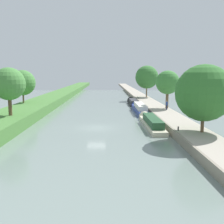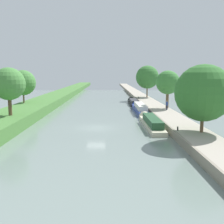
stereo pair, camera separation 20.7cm
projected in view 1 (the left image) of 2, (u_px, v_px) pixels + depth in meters
ground_plane at (96, 128)px, 35.44m from camera, size 160.00×160.00×0.00m
left_grassy_bank at (3, 122)px, 35.05m from camera, size 6.62×260.00×1.67m
right_towpath at (179, 124)px, 35.61m from camera, size 4.02×260.00×0.92m
stone_quay at (163, 124)px, 35.56m from camera, size 0.25×260.00×0.97m
narrowboat_cream at (151, 122)px, 36.64m from camera, size 1.85×13.33×2.06m
narrowboat_blue at (140, 108)px, 50.07m from camera, size 1.86×13.78×2.17m
narrowboat_black at (133, 102)px, 62.90m from camera, size 1.97×11.31×1.90m
tree_rightbank_near at (204, 93)px, 28.21m from camera, size 6.21×6.21×7.46m
tree_rightbank_midnear at (168, 83)px, 47.95m from camera, size 4.38×4.38×6.98m
tree_rightbank_midfar at (147, 77)px, 70.43m from camera, size 6.23×6.23×8.54m
tree_leftbank_downstream at (23, 83)px, 50.38m from camera, size 4.90×4.90×6.35m
tree_leftbank_upstream at (9, 84)px, 34.95m from camera, size 4.41×4.41×6.50m
person_walking at (167, 105)px, 46.31m from camera, size 0.34×0.34×1.66m
mooring_bollard_near at (178, 128)px, 29.67m from camera, size 0.16×0.16×0.45m
mooring_bollard_far at (138, 97)px, 67.72m from camera, size 0.16×0.16×0.45m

